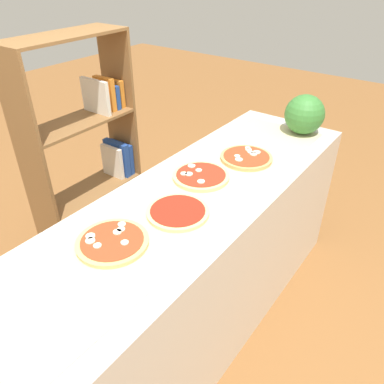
{
  "coord_description": "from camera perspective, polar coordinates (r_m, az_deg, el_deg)",
  "views": [
    {
      "loc": [
        -1.24,
        -0.92,
        1.96
      ],
      "look_at": [
        0.0,
        0.0,
        0.97
      ],
      "focal_mm": 35.3,
      "sensor_mm": 36.0,
      "label": 1
    }
  ],
  "objects": [
    {
      "name": "watermelon",
      "position": [
        2.57,
        16.63,
        11.16
      ],
      "size": [
        0.25,
        0.25,
        0.25
      ],
      "primitive_type": "sphere",
      "color": "#387A33",
      "rests_on": "counter"
    },
    {
      "name": "pizza_mozzarella_3",
      "position": [
        2.18,
        8.21,
        5.17
      ],
      "size": [
        0.3,
        0.3,
        0.03
      ],
      "color": "tan",
      "rests_on": "parchment_paper"
    },
    {
      "name": "parchment_paper",
      "position": [
        1.85,
        0.0,
        -0.5
      ],
      "size": [
        2.17,
        0.51,
        0.0
      ],
      "primitive_type": "cube",
      "color": "beige",
      "rests_on": "counter"
    },
    {
      "name": "pizza_mozzarella_2",
      "position": [
        1.98,
        1.33,
        2.44
      ],
      "size": [
        0.3,
        0.3,
        0.03
      ],
      "color": "#E5C17F",
      "rests_on": "parchment_paper"
    },
    {
      "name": "bookshelf",
      "position": [
        2.74,
        -14.2,
        4.13
      ],
      "size": [
        0.77,
        0.3,
        1.56
      ],
      "color": "brown",
      "rests_on": "ground_plane"
    },
    {
      "name": "pizza_plain_1",
      "position": [
        1.71,
        -2.17,
        -3.0
      ],
      "size": [
        0.29,
        0.29,
        0.02
      ],
      "color": "#E5C17F",
      "rests_on": "parchment_paper"
    },
    {
      "name": "counter",
      "position": [
        2.14,
        0.0,
        -11.18
      ],
      "size": [
        2.4,
        0.69,
        0.95
      ],
      "primitive_type": "cube",
      "color": "beige",
      "rests_on": "ground_plane"
    },
    {
      "name": "ground_plane",
      "position": [
        2.49,
        0.0,
        -19.04
      ],
      "size": [
        12.0,
        12.0,
        0.0
      ],
      "primitive_type": "plane",
      "color": "brown"
    },
    {
      "name": "pizza_mozzarella_0",
      "position": [
        1.58,
        -11.95,
        -7.35
      ],
      "size": [
        0.3,
        0.3,
        0.03
      ],
      "color": "#DBB26B",
      "rests_on": "parchment_paper"
    }
  ]
}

